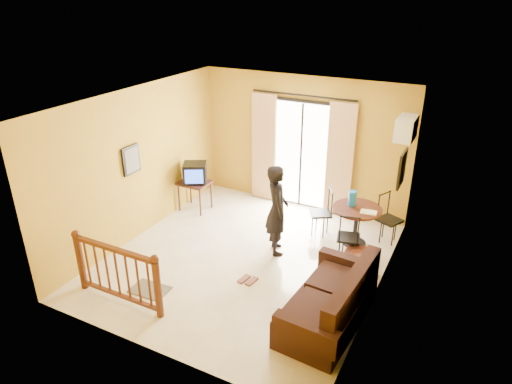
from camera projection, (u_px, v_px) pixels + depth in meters
The scene contains 19 objects.
ground at pixel (246, 259), 8.03m from camera, with size 5.00×5.00×0.00m, color beige.
room_shell at pixel (245, 169), 7.32m from camera, with size 5.00×5.00×5.00m.
balcony_door at pixel (301, 154), 9.50m from camera, with size 2.25×0.14×2.46m.
tv_table at pixel (195, 185), 9.59m from camera, with size 0.64×0.53×0.64m.
television at pixel (195, 173), 9.45m from camera, with size 0.61×0.59×0.42m.
picture_left at pixel (131, 160), 8.14m from camera, with size 0.05×0.42×0.52m.
dining_table at pixel (357, 216), 8.27m from camera, with size 0.89×0.89×0.74m.
water_jug at pixel (352, 198), 8.25m from camera, with size 0.15×0.15×0.28m, color blue.
serving_tray at pixel (369, 212), 8.03m from camera, with size 0.28×0.18×0.02m, color beige.
dining_chairs at pixel (350, 245), 8.47m from camera, with size 1.76×1.47×0.95m.
air_conditioner at pixel (406, 128), 7.84m from camera, with size 0.31×0.60×0.40m.
botanical_print at pixel (402, 169), 7.47m from camera, with size 0.05×0.50×0.60m.
coffee_table at pixel (356, 264), 7.42m from camera, with size 0.47×0.85×0.38m.
bowl at pixel (357, 255), 7.38m from camera, with size 0.21×0.21×0.07m, color brown.
sofa at pixel (332, 304), 6.36m from camera, with size 1.00×1.94×0.90m.
standing_person at pixel (277, 210), 7.94m from camera, with size 0.60×0.40×1.65m, color black.
stair_balustrade at pixel (117, 270), 6.73m from camera, with size 1.63×0.13×1.04m.
doormat at pixel (150, 290), 7.20m from camera, with size 0.60×0.40×0.02m, color #585446.
sandals at pixel (248, 280), 7.43m from camera, with size 0.27×0.26×0.03m.
Camera 1 is at (3.27, -5.98, 4.40)m, focal length 32.00 mm.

